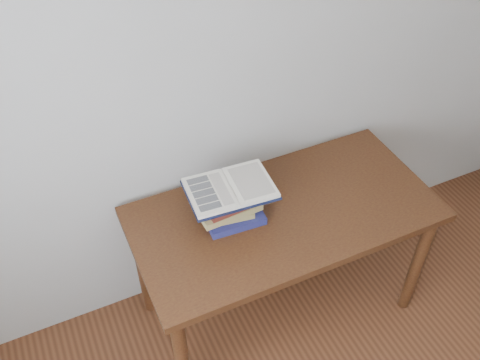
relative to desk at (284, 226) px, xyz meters
name	(u,v)px	position (x,y,z in m)	size (l,w,h in m)	color
desk	(284,226)	(0.00, 0.00, 0.00)	(1.33, 0.66, 0.71)	#452911
book_stack	(229,205)	(-0.23, 0.07, 0.17)	(0.28, 0.21, 0.15)	#171747
open_book	(230,188)	(-0.22, 0.07, 0.26)	(0.37, 0.27, 0.03)	black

